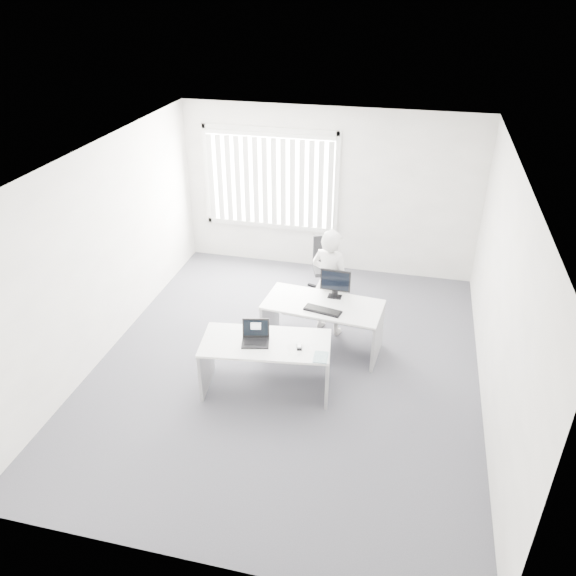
% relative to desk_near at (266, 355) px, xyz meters
% --- Properties ---
extents(ground, '(6.00, 6.00, 0.00)m').
position_rel_desk_near_xyz_m(ground, '(0.14, 0.52, -0.51)').
color(ground, '#55555D').
rests_on(ground, ground).
extents(wall_back, '(5.00, 0.02, 2.80)m').
position_rel_desk_near_xyz_m(wall_back, '(0.14, 3.52, 0.89)').
color(wall_back, white).
rests_on(wall_back, ground).
extents(wall_front, '(5.00, 0.02, 2.80)m').
position_rel_desk_near_xyz_m(wall_front, '(0.14, -2.48, 0.89)').
color(wall_front, white).
rests_on(wall_front, ground).
extents(wall_left, '(0.02, 6.00, 2.80)m').
position_rel_desk_near_xyz_m(wall_left, '(-2.36, 0.52, 0.89)').
color(wall_left, white).
rests_on(wall_left, ground).
extents(wall_right, '(0.02, 6.00, 2.80)m').
position_rel_desk_near_xyz_m(wall_right, '(2.64, 0.52, 0.89)').
color(wall_right, white).
rests_on(wall_right, ground).
extents(ceiling, '(5.00, 6.00, 0.02)m').
position_rel_desk_near_xyz_m(ceiling, '(0.14, 0.52, 2.29)').
color(ceiling, white).
rests_on(ceiling, wall_back).
extents(window, '(2.32, 0.06, 1.76)m').
position_rel_desk_near_xyz_m(window, '(-0.86, 3.48, 1.04)').
color(window, silver).
rests_on(window, wall_back).
extents(blinds, '(2.20, 0.10, 1.50)m').
position_rel_desk_near_xyz_m(blinds, '(-0.86, 3.42, 1.01)').
color(blinds, white).
rests_on(blinds, wall_back).
extents(desk_near, '(1.64, 0.93, 0.71)m').
position_rel_desk_near_xyz_m(desk_near, '(0.00, 0.00, 0.00)').
color(desk_near, white).
rests_on(desk_near, ground).
extents(desk_far, '(1.64, 0.89, 0.72)m').
position_rel_desk_near_xyz_m(desk_far, '(0.52, 1.03, 0.01)').
color(desk_far, white).
rests_on(desk_far, ground).
extents(office_chair, '(0.67, 0.67, 0.93)m').
position_rel_desk_near_xyz_m(office_chair, '(0.28, 2.66, -0.22)').
color(office_chair, black).
rests_on(office_chair, ground).
extents(person, '(0.68, 0.56, 1.60)m').
position_rel_desk_near_xyz_m(person, '(0.53, 1.51, 0.29)').
color(person, silver).
rests_on(person, ground).
extents(laptop, '(0.38, 0.36, 0.25)m').
position_rel_desk_near_xyz_m(laptop, '(-0.11, -0.06, 0.33)').
color(laptop, black).
rests_on(laptop, desk_near).
extents(paper_sheet, '(0.36, 0.31, 0.00)m').
position_rel_desk_near_xyz_m(paper_sheet, '(0.42, -0.03, 0.20)').
color(paper_sheet, white).
rests_on(paper_sheet, desk_near).
extents(mouse, '(0.08, 0.11, 0.04)m').
position_rel_desk_near_xyz_m(mouse, '(0.42, -0.03, 0.22)').
color(mouse, '#B9B9BC').
rests_on(mouse, paper_sheet).
extents(booklet, '(0.17, 0.24, 0.01)m').
position_rel_desk_near_xyz_m(booklet, '(0.71, -0.15, 0.20)').
color(booklet, white).
rests_on(booklet, desk_near).
extents(keyboard, '(0.52, 0.26, 0.02)m').
position_rel_desk_near_xyz_m(keyboard, '(0.55, 0.84, 0.22)').
color(keyboard, black).
rests_on(keyboard, desk_far).
extents(monitor, '(0.42, 0.14, 0.41)m').
position_rel_desk_near_xyz_m(monitor, '(0.64, 1.25, 0.41)').
color(monitor, black).
rests_on(monitor, desk_far).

